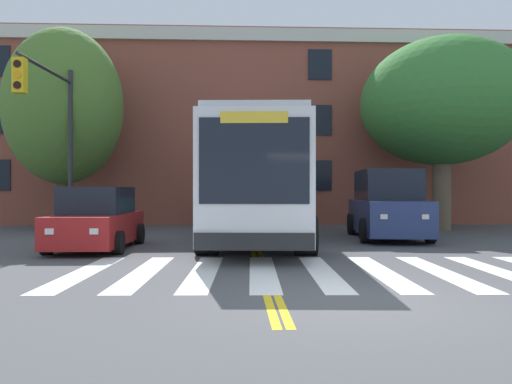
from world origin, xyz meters
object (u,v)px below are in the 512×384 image
at_px(street_tree_curbside_large, 442,102).
at_px(street_tree_curbside_small, 63,107).
at_px(city_bus, 259,181).
at_px(car_red_near_lane, 98,220).
at_px(car_teal_behind_bus, 226,201).
at_px(car_navy_far_lane, 387,206).
at_px(traffic_light_far_corner, 52,118).

distance_m(street_tree_curbside_large, street_tree_curbside_small, 15.31).
relative_size(city_bus, street_tree_curbside_small, 1.34).
xyz_separation_m(car_red_near_lane, street_tree_curbside_large, (12.15, 6.07, 4.39)).
xyz_separation_m(city_bus, car_teal_behind_bus, (-1.15, 8.93, -0.82)).
relative_size(car_red_near_lane, street_tree_curbside_small, 0.51).
bearing_deg(city_bus, car_navy_far_lane, 10.68).
bearing_deg(car_teal_behind_bus, city_bus, -82.67).
height_order(car_red_near_lane, street_tree_curbside_large, street_tree_curbside_large).
height_order(car_navy_far_lane, car_teal_behind_bus, car_navy_far_lane).
bearing_deg(car_teal_behind_bus, traffic_light_far_corner, -125.33).
bearing_deg(street_tree_curbside_small, street_tree_curbside_large, -1.95).
height_order(city_bus, street_tree_curbside_large, street_tree_curbside_large).
distance_m(car_red_near_lane, car_teal_behind_bus, 11.21).
bearing_deg(car_navy_far_lane, street_tree_curbside_large, 46.36).
bearing_deg(traffic_light_far_corner, city_bus, -8.90).
bearing_deg(car_teal_behind_bus, street_tree_curbside_large, -27.75).
relative_size(car_teal_behind_bus, traffic_light_far_corner, 0.88).
relative_size(car_red_near_lane, car_teal_behind_bus, 0.79).
relative_size(city_bus, car_teal_behind_bus, 2.09).
bearing_deg(car_red_near_lane, street_tree_curbside_small, 115.54).
relative_size(city_bus, traffic_light_far_corner, 1.84).
bearing_deg(car_red_near_lane, city_bus, 21.39).
relative_size(car_teal_behind_bus, street_tree_curbside_large, 0.58).
xyz_separation_m(city_bus, car_red_near_lane, (-4.50, -1.76, -1.11)).
height_order(city_bus, street_tree_curbside_small, street_tree_curbside_small).
relative_size(street_tree_curbside_large, street_tree_curbside_small, 1.11).
distance_m(car_navy_far_lane, car_teal_behind_bus, 9.79).
distance_m(car_navy_far_lane, traffic_light_far_corner, 11.44).
height_order(street_tree_curbside_large, street_tree_curbside_small, street_tree_curbside_small).
bearing_deg(street_tree_curbside_large, car_red_near_lane, -153.47).
height_order(car_teal_behind_bus, street_tree_curbside_small, street_tree_curbside_small).
relative_size(city_bus, street_tree_curbside_large, 1.21).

